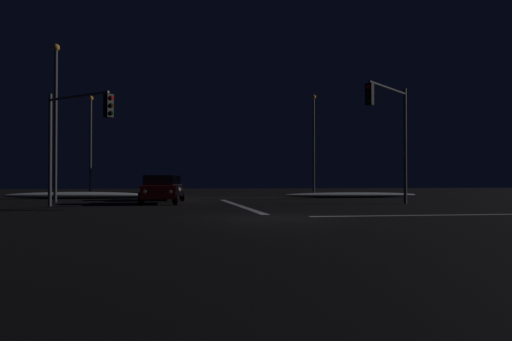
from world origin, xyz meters
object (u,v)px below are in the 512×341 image
at_px(sedan_red, 158,189).
at_px(sedan_white, 161,186).
at_px(traffic_signal_nw, 75,126).
at_px(streetlamp_right_far, 314,137).
at_px(traffic_signal_ne, 391,120).
at_px(sedan_green, 163,186).
at_px(streetlamp_left_near, 56,111).
at_px(sedan_silver, 168,188).
at_px(sedan_orange, 159,185).
at_px(streetlamp_left_far, 91,137).

xyz_separation_m(sedan_red, sedan_white, (0.12, 11.57, 0.00)).
bearing_deg(traffic_signal_nw, streetlamp_right_far, 51.36).
bearing_deg(traffic_signal_nw, traffic_signal_ne, -0.14).
xyz_separation_m(traffic_signal_ne, streetlamp_right_far, (2.14, 22.64, 0.90)).
distance_m(sedan_green, streetlamp_right_far, 14.66).
xyz_separation_m(traffic_signal_nw, streetlamp_right_far, (18.07, 22.60, 1.45)).
distance_m(sedan_green, streetlamp_left_near, 16.62).
xyz_separation_m(sedan_silver, traffic_signal_nw, (-4.44, -8.82, 3.09)).
relative_size(sedan_red, traffic_signal_ne, 0.68).
height_order(sedan_red, sedan_silver, same).
distance_m(sedan_orange, traffic_signal_ne, 30.75).
relative_size(sedan_orange, streetlamp_left_far, 0.50).
distance_m(sedan_silver, streetlamp_left_far, 15.83).
height_order(sedan_red, sedan_white, same).
distance_m(sedan_red, sedan_white, 11.57).
bearing_deg(streetlamp_left_near, traffic_signal_nw, -72.33).
xyz_separation_m(sedan_red, sedan_silver, (0.56, 5.26, 0.00)).
height_order(sedan_silver, streetlamp_right_far, streetlamp_right_far).
height_order(streetlamp_left_far, streetlamp_right_far, streetlamp_right_far).
bearing_deg(traffic_signal_nw, sedan_orange, 82.32).
xyz_separation_m(sedan_green, sedan_orange, (-0.43, 6.69, 0.00)).
relative_size(sedan_green, traffic_signal_nw, 0.77).
relative_size(sedan_white, streetlamp_left_far, 0.50).
height_order(sedan_green, streetlamp_left_far, streetlamp_left_far).
distance_m(sedan_silver, streetlamp_right_far, 19.91).
relative_size(traffic_signal_nw, streetlamp_right_far, 0.60).
relative_size(sedan_green, traffic_signal_ne, 0.68).
relative_size(sedan_silver, sedan_orange, 1.00).
xyz_separation_m(traffic_signal_nw, streetlamp_left_near, (-2.10, 6.60, 1.47)).
xyz_separation_m(sedan_red, sedan_green, (0.33, 17.72, 0.00)).
distance_m(sedan_orange, traffic_signal_nw, 28.40).
height_order(sedan_green, traffic_signal_ne, traffic_signal_ne).
bearing_deg(sedan_red, streetlamp_left_far, 107.43).
xyz_separation_m(sedan_orange, traffic_signal_nw, (-3.77, -27.98, 3.09)).
bearing_deg(sedan_green, traffic_signal_nw, -101.16).
height_order(sedan_orange, traffic_signal_nw, traffic_signal_nw).
height_order(sedan_white, streetlamp_left_far, streetlamp_left_far).
relative_size(sedan_red, sedan_silver, 1.00).
height_order(sedan_green, streetlamp_right_far, streetlamp_right_far).
height_order(traffic_signal_nw, streetlamp_right_far, streetlamp_right_far).
bearing_deg(streetlamp_left_far, sedan_orange, 42.44).
xyz_separation_m(sedan_silver, sedan_white, (-0.45, 6.31, 0.00)).
distance_m(traffic_signal_nw, streetlamp_right_far, 28.98).
bearing_deg(sedan_silver, streetlamp_left_far, 115.39).
distance_m(traffic_signal_nw, streetlamp_left_far, 22.73).
bearing_deg(sedan_orange, sedan_red, -89.76).
relative_size(sedan_silver, sedan_green, 1.00).
bearing_deg(streetlamp_right_far, streetlamp_left_near, -141.58).
bearing_deg(sedan_red, traffic_signal_nw, -137.36).
height_order(sedan_silver, sedan_white, same).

